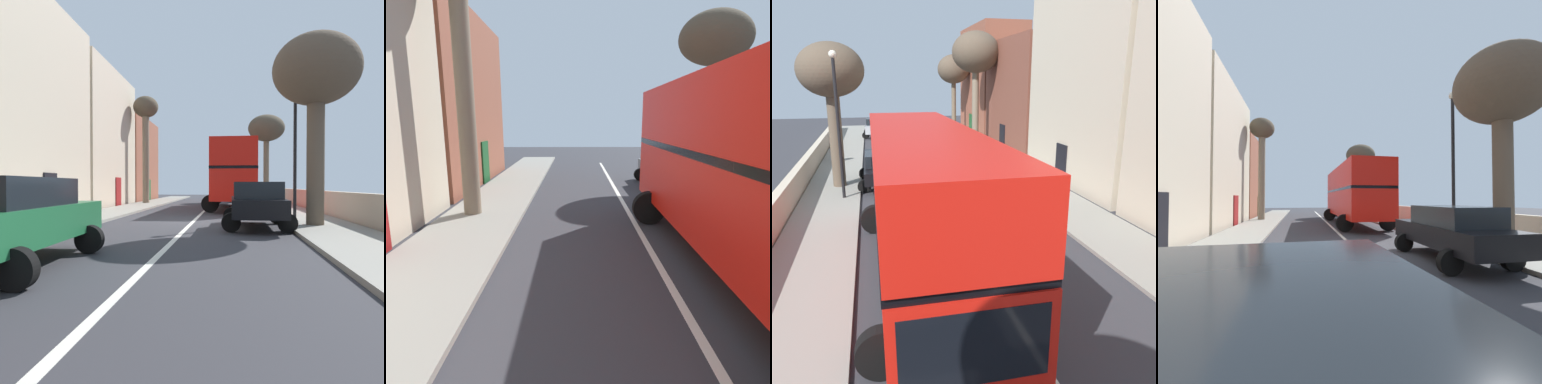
# 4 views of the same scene
# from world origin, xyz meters

# --- Properties ---
(double_decker_bus) EXTENTS (3.57, 10.87, 4.06)m
(double_decker_bus) POSITION_xyz_m (1.70, 8.52, 2.35)
(double_decker_bus) COLOR red
(double_decker_bus) RESTS_ON ground
(parked_car_grey_right_2) EXTENTS (2.50, 4.07, 1.65)m
(parked_car_grey_right_2) POSITION_xyz_m (2.50, 18.33, 0.94)
(parked_car_grey_right_2) COLOR slate
(parked_car_grey_right_2) RESTS_ON ground
(street_tree_right_1) EXTENTS (3.50, 3.50, 8.21)m
(street_tree_right_1) POSITION_xyz_m (4.99, 19.62, 6.85)
(street_tree_right_1) COLOR brown
(street_tree_right_1) RESTS_ON sidewalk_right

